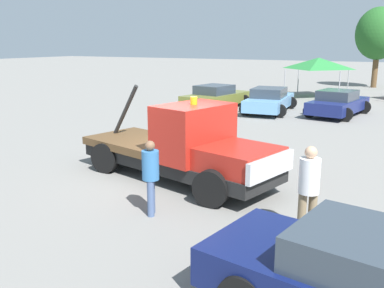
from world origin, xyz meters
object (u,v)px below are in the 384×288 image
Objects in this scene: parked_car_navy at (338,103)px; tow_truck at (186,149)px; parked_car_olive at (216,97)px; parked_car_skyblue at (269,100)px; person_at_hood at (151,173)px; canopy_tent_green at (318,63)px; tree_left at (379,34)px; person_near_truck at (309,185)px; traffic_cone at (157,142)px.

tow_truck is at bearing -178.15° from parked_car_navy.
parked_car_olive and parked_car_skyblue have the same top height.
tow_truck is at bearing -148.95° from parked_car_olive.
person_at_hood is at bearing -150.62° from parked_car_olive.
canopy_tent_green is (0.82, 7.88, 1.66)m from parked_car_skyblue.
tree_left is (2.81, 8.88, 2.07)m from canopy_tent_green.
canopy_tent_green is (-2.68, 7.37, 1.66)m from parked_car_navy.
parked_car_skyblue is (-1.78, 12.60, -0.28)m from tow_truck.
person_near_truck reaches higher than parked_car_olive.
tow_truck is 29.61m from tree_left.
canopy_tent_green is 6.57× the size of traffic_cone.
canopy_tent_green is 0.55× the size of tree_left.
parked_car_skyblue is at bearing -79.48° from parked_car_olive.
parked_car_navy is at bearing -90.48° from tree_left.
tow_truck is at bearing -177.68° from parked_car_skyblue.
person_near_truck is 15.05m from parked_car_navy.
parked_car_skyblue is at bearing 84.90° from traffic_cone.
parked_car_olive is at bearing -116.73° from canopy_tent_green.
person_at_hood is 0.46× the size of canopy_tent_green.
parked_car_navy is at bearing -87.39° from parked_car_skyblue.
parked_car_navy is (3.50, 0.51, -0.00)m from parked_car_skyblue.
canopy_tent_green is at bearing 65.70° from person_at_hood.
parked_car_skyblue reaches higher than traffic_cone.
parked_car_olive is (-5.39, 14.92, -0.32)m from person_at_hood.
person_at_hood is at bearing -58.46° from traffic_cone.
tow_truck is 3.83m from traffic_cone.
traffic_cone is (-4.52, -26.68, -4.13)m from tree_left.
tree_left is (1.86, 29.35, 3.46)m from tow_truck.
parked_car_olive is at bearing 125.61° from tow_truck.
parked_car_skyblue is at bearing -95.98° from canopy_tent_green.
person_at_hood is at bearing -177.27° from parked_car_skyblue.
tow_truck reaches higher than parked_car_navy.
tow_truck is 4.13m from person_near_truck.
parked_car_olive is at bearing 103.05° from traffic_cone.
parked_car_skyblue is at bearing 107.67° from parked_car_navy.
tree_left reaches higher than traffic_cone.
traffic_cone is at bearing 15.77° from person_near_truck.
person_near_truck is 7.84m from traffic_cone.
tow_truck is 1.29× the size of parked_car_skyblue.
person_near_truck is 16.77m from parked_car_olive.
tree_left reaches higher than person_near_truck.
person_at_hood is 0.36× the size of parked_car_navy.
parked_car_olive is (-4.95, 12.54, -0.28)m from tow_truck.
tow_truck reaches higher than traffic_cone.
tow_truck is at bearing 24.92° from person_near_truck.
parked_car_skyblue is (-5.49, 14.41, -0.40)m from person_near_truck.
person_at_hood is 15.55m from parked_car_navy.
tree_left is (6.81, 16.81, 3.74)m from parked_car_olive.
canopy_tent_green is at bearing -107.57° from tree_left.
parked_car_olive is 10.13m from traffic_cone.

